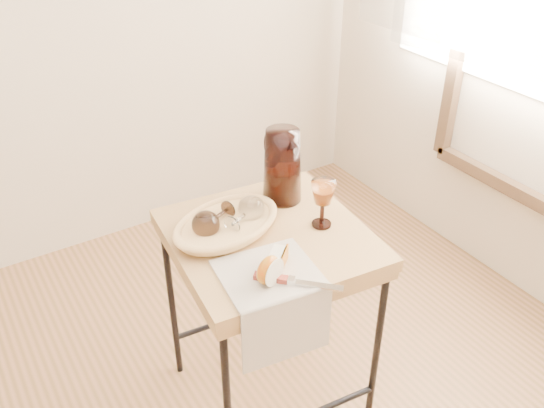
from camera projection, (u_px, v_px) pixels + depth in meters
side_table at (269, 322)px, 2.02m from camera, size 0.65×0.65×0.76m
tea_towel at (268, 273)px, 1.65m from camera, size 0.30×0.28×0.01m
bread_basket at (227, 226)px, 1.82m from camera, size 0.38×0.30×0.04m
goblet_lying_a at (216, 218)px, 1.80m from camera, size 0.16×0.13×0.09m
goblet_lying_b at (243, 215)px, 1.81m from camera, size 0.16×0.14×0.09m
pitcher at (282, 166)px, 1.93m from camera, size 0.19×0.26×0.30m
wine_goblet at (323, 204)px, 1.82m from camera, size 0.09×0.09×0.16m
apple_half at (268, 270)px, 1.60m from camera, size 0.10×0.08×0.08m
apple_wedge at (277, 259)px, 1.66m from camera, size 0.08×0.08×0.05m
table_knife at (294, 281)px, 1.60m from camera, size 0.19×0.19×0.02m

